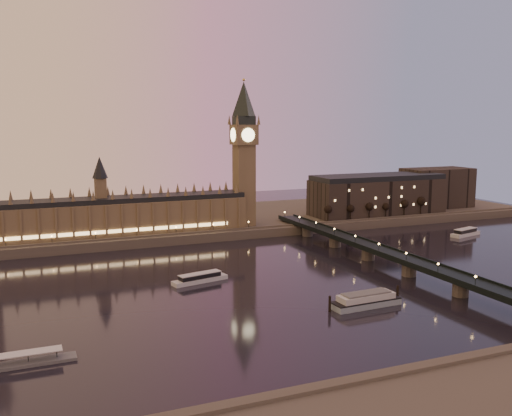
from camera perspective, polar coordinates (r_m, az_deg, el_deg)
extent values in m
plane|color=black|center=(284.67, -2.40, -7.74)|extent=(700.00, 700.00, 0.00)
cube|color=#423D35|center=(446.01, -6.13, -1.37)|extent=(560.00, 130.00, 6.00)
cube|color=brown|center=(386.43, -14.28, -1.04)|extent=(180.00, 26.00, 22.00)
cube|color=black|center=(384.56, -14.35, 0.81)|extent=(180.00, 22.00, 3.20)
cube|color=#FFCC7F|center=(374.33, -13.94, -2.27)|extent=(153.00, 0.25, 2.20)
cube|color=brown|center=(407.90, -1.20, 2.28)|extent=(13.00, 13.00, 58.00)
cube|color=brown|center=(405.48, -1.22, 7.34)|extent=(16.00, 16.00, 14.00)
cylinder|color=#FFEAA5|center=(397.88, -0.78, 7.32)|extent=(9.60, 0.35, 9.60)
cylinder|color=#FFEAA5|center=(402.56, -2.31, 7.33)|extent=(0.35, 9.60, 9.60)
cube|color=black|center=(405.37, -1.22, 8.75)|extent=(13.00, 13.00, 6.00)
cone|color=black|center=(405.67, -1.23, 10.87)|extent=(17.68, 17.68, 24.00)
sphere|color=gold|center=(406.37, -1.24, 12.70)|extent=(2.00, 2.00, 2.00)
cube|color=black|center=(324.96, 13.04, -4.43)|extent=(13.00, 260.00, 2.00)
cube|color=black|center=(321.06, 12.13, -4.29)|extent=(0.60, 260.00, 1.00)
cube|color=black|center=(328.29, 13.95, -4.06)|extent=(0.60, 260.00, 1.00)
cube|color=black|center=(470.56, 12.03, 1.10)|extent=(110.00, 36.00, 28.00)
cube|color=black|center=(468.77, 12.09, 3.04)|extent=(108.00, 34.00, 4.00)
cube|color=black|center=(522.09, 17.63, 1.95)|extent=(60.00, 30.00, 34.00)
cylinder|color=black|center=(428.11, 7.39, -0.77)|extent=(0.70, 0.70, 9.44)
sphere|color=black|center=(427.34, 7.40, -0.12)|extent=(6.29, 6.29, 6.29)
cylinder|color=black|center=(436.78, 9.32, -0.62)|extent=(0.70, 0.70, 9.44)
sphere|color=black|center=(436.02, 9.33, 0.01)|extent=(6.29, 6.29, 6.29)
cylinder|color=black|center=(445.93, 11.17, -0.48)|extent=(0.70, 0.70, 9.44)
sphere|color=black|center=(445.19, 11.19, 0.14)|extent=(6.29, 6.29, 6.29)
cylinder|color=black|center=(455.53, 12.95, -0.35)|extent=(0.70, 0.70, 9.44)
sphere|color=black|center=(454.80, 12.97, 0.26)|extent=(6.29, 6.29, 6.29)
cylinder|color=black|center=(465.55, 14.65, -0.22)|extent=(0.70, 0.70, 9.44)
sphere|color=black|center=(464.84, 14.68, 0.38)|extent=(6.29, 6.29, 6.29)
cylinder|color=black|center=(475.97, 16.28, -0.10)|extent=(0.70, 0.70, 9.44)
sphere|color=black|center=(475.27, 16.31, 0.49)|extent=(6.29, 6.29, 6.29)
cube|color=silver|center=(291.25, -5.63, -7.18)|extent=(30.11, 12.65, 2.16)
cube|color=black|center=(290.67, -5.63, -6.77)|extent=(22.39, 9.86, 2.16)
cube|color=silver|center=(290.34, -5.64, -6.53)|extent=(23.02, 10.24, 0.39)
cube|color=silver|center=(430.99, 20.20, -2.46)|extent=(27.27, 13.81, 2.41)
cube|color=black|center=(430.56, 20.22, -2.14)|extent=(20.33, 10.77, 2.41)
cube|color=silver|center=(430.30, 20.23, -1.96)|extent=(20.91, 11.18, 0.44)
cube|color=#8296A5|center=(257.75, 10.92, -9.36)|extent=(32.49, 10.45, 2.61)
cube|color=black|center=(257.28, 10.93, -9.04)|extent=(32.49, 10.45, 0.50)
cube|color=silver|center=(256.82, 10.94, -8.70)|extent=(26.43, 9.18, 2.61)
cube|color=#595B5E|center=(256.33, 10.96, -8.35)|extent=(22.38, 8.00, 0.70)
cylinder|color=black|center=(248.12, 7.39, -9.48)|extent=(1.10, 1.10, 6.83)
cylinder|color=black|center=(268.55, 13.97, -8.26)|extent=(1.10, 1.10, 6.83)
cube|color=#595B5E|center=(211.43, -22.81, -14.23)|extent=(38.10, 6.35, 1.09)
cube|color=silver|center=(210.12, -23.12, -13.34)|extent=(30.84, 5.44, 0.27)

